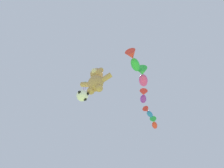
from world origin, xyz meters
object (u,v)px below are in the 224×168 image
fish_kite_violet (143,96)px  fish_kite_crimson (154,123)px  fish_kite_emerald (133,60)px  teddy_bear_kite (96,80)px  diamond_kite (85,86)px  soccer_ball_kite (82,95)px  fish_kite_cobalt (148,112)px  fish_kite_magenta (143,76)px

fish_kite_violet → fish_kite_crimson: 4.26m
fish_kite_crimson → fish_kite_emerald: bearing=-86.8°
fish_kite_violet → teddy_bear_kite: bearing=-111.0°
fish_kite_emerald → diamond_kite: 5.50m
soccer_ball_kite → fish_kite_emerald: (3.57, 1.15, 3.88)m
teddy_bear_kite → fish_kite_cobalt: fish_kite_cobalt is taller
teddy_bear_kite → fish_kite_crimson: (2.23, 10.13, 2.70)m
fish_kite_magenta → fish_kite_crimson: size_ratio=1.16×
fish_kite_violet → soccer_ball_kite: bearing=-117.1°
fish_kite_violet → fish_kite_cobalt: 2.06m
soccer_ball_kite → fish_kite_violet: (3.08, 6.02, 4.46)m
teddy_bear_kite → fish_kite_emerald: 3.86m
teddy_bear_kite → fish_kite_magenta: (2.95, 3.19, 2.85)m
fish_kite_emerald → fish_kite_violet: (-0.49, 4.88, 0.58)m
soccer_ball_kite → fish_kite_emerald: size_ratio=0.42×
fish_kite_emerald → fish_kite_crimson: (-0.51, 9.11, 0.19)m
soccer_ball_kite → fish_kite_crimson: (3.06, 10.26, 4.07)m
fish_kite_emerald → fish_kite_cobalt: size_ratio=1.24×
soccer_ball_kite → diamond_kite: bearing=125.5°
fish_kite_violet → fish_kite_cobalt: size_ratio=1.09×
teddy_bear_kite → fish_kite_crimson: bearing=77.6°
fish_kite_cobalt → diamond_kite: diamond_kite is taller
diamond_kite → fish_kite_cobalt: bearing=49.8°
fish_kite_cobalt → fish_kite_crimson: bearing=87.3°
fish_kite_cobalt → fish_kite_crimson: 2.25m
fish_kite_violet → diamond_kite: bearing=-143.6°
teddy_bear_kite → fish_kite_cobalt: bearing=74.9°
soccer_ball_kite → fish_kite_emerald: bearing=17.8°
fish_kite_violet → diamond_kite: size_ratio=0.71×
fish_kite_crimson → soccer_ball_kite: bearing=-106.6°
fish_kite_magenta → fish_kite_crimson: (-0.71, 6.94, -0.15)m
teddy_bear_kite → fish_kite_cobalt: size_ratio=1.50×
fish_kite_emerald → fish_kite_magenta: fish_kite_magenta is taller
fish_kite_cobalt → diamond_kite: bearing=-130.2°
fish_kite_magenta → fish_kite_violet: bearing=104.3°
teddy_bear_kite → soccer_ball_kite: bearing=-171.0°
soccer_ball_kite → fish_kite_violet: fish_kite_violet is taller
fish_kite_cobalt → fish_kite_crimson: size_ratio=0.87×
teddy_bear_kite → soccer_ball_kite: (-0.82, -0.13, -1.37)m
soccer_ball_kite → diamond_kite: diamond_kite is taller
soccer_ball_kite → fish_kite_emerald: 5.40m
teddy_bear_kite → soccer_ball_kite: size_ratio=2.87×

